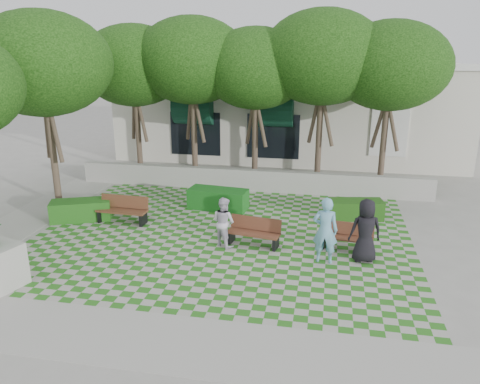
% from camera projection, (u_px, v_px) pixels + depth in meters
% --- Properties ---
extents(ground, '(90.00, 90.00, 0.00)m').
position_uv_depth(ground, '(215.00, 249.00, 14.22)').
color(ground, gray).
rests_on(ground, ground).
extents(lawn, '(12.00, 12.00, 0.00)m').
position_uv_depth(lawn, '(222.00, 237.00, 15.16)').
color(lawn, '#2B721E').
rests_on(lawn, ground).
extents(sidewalk_south, '(16.00, 2.00, 0.01)m').
position_uv_depth(sidewalk_south, '(161.00, 341.00, 9.82)').
color(sidewalk_south, '#9E9B93').
rests_on(sidewalk_south, ground).
extents(sidewalk_west, '(2.00, 12.00, 0.01)m').
position_uv_depth(sidewalk_west, '(23.00, 221.00, 16.46)').
color(sidewalk_west, '#9E9B93').
rests_on(sidewalk_west, ground).
extents(retaining_wall, '(15.00, 0.36, 0.90)m').
position_uv_depth(retaining_wall, '(249.00, 180.00, 19.89)').
color(retaining_wall, '#9E9B93').
rests_on(retaining_wall, ground).
extents(bench_east, '(1.59, 0.70, 0.81)m').
position_uv_depth(bench_east, '(347.00, 237.00, 14.15)').
color(bench_east, '#542D1D').
rests_on(bench_east, ground).
extents(bench_mid, '(1.70, 0.82, 0.86)m').
position_uv_depth(bench_mid, '(254.00, 232.00, 14.44)').
color(bench_mid, '#542D1D').
rests_on(bench_mid, ground).
extents(bench_west, '(1.79, 0.67, 0.93)m').
position_uv_depth(bench_west, '(123.00, 210.00, 16.28)').
color(bench_west, '#522E1C').
rests_on(bench_west, ground).
extents(hedge_east, '(2.05, 1.10, 0.68)m').
position_uv_depth(hedge_east, '(355.00, 209.00, 16.67)').
color(hedge_east, '#1B4612').
rests_on(hedge_east, ground).
extents(hedge_midleft, '(2.30, 1.14, 0.77)m').
position_uv_depth(hedge_midleft, '(218.00, 199.00, 17.64)').
color(hedge_midleft, '#154F19').
rests_on(hedge_midleft, ground).
extents(hedge_west, '(2.20, 1.52, 0.71)m').
position_uv_depth(hedge_west, '(81.00, 210.00, 16.54)').
color(hedge_west, '#1B5015').
rests_on(hedge_west, ground).
extents(person_blue, '(0.73, 0.49, 1.94)m').
position_uv_depth(person_blue, '(325.00, 230.00, 13.13)').
color(person_blue, '#6BA7C4').
rests_on(person_blue, ground).
extents(person_dark, '(1.01, 0.76, 1.85)m').
position_uv_depth(person_dark, '(365.00, 231.00, 13.21)').
color(person_dark, black).
rests_on(person_dark, ground).
extents(person_white, '(0.95, 0.90, 1.55)m').
position_uv_depth(person_white, '(224.00, 222.00, 14.29)').
color(person_white, silver).
rests_on(person_white, ground).
extents(tree_row, '(17.70, 13.40, 7.41)m').
position_uv_depth(tree_row, '(203.00, 65.00, 18.57)').
color(tree_row, '#47382B').
rests_on(tree_row, ground).
extents(building, '(18.00, 8.92, 5.15)m').
position_uv_depth(building, '(290.00, 108.00, 26.48)').
color(building, beige).
rests_on(building, ground).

